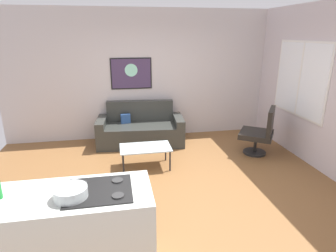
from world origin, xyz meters
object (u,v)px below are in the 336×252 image
Objects in this scene: couch at (141,130)px; armchair at (261,132)px; wall_painting at (131,74)px; coffee_table at (145,149)px; mixing_bowl at (71,193)px.

armchair is at bearing -24.59° from couch.
wall_painting reaches higher than armchair.
wall_painting is at bearing 148.38° from armchair.
coffee_table is 0.94× the size of armchair.
mixing_bowl is at bearing -104.67° from couch.
mixing_bowl is (-0.92, -3.51, 0.66)m from couch.
armchair is 3.19× the size of mixing_bowl.
couch is 2.11× the size of coffee_table.
coffee_table is 3.00× the size of mixing_bowl.
wall_painting reaches higher than couch.
armchair is at bearing -31.62° from wall_painting.
mixing_bowl is 0.33× the size of wall_painting.
armchair is 1.07× the size of wall_painting.
armchair reaches higher than couch.
wall_painting is (-0.13, 0.43, 1.16)m from couch.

